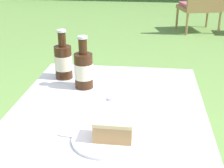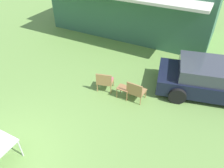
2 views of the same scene
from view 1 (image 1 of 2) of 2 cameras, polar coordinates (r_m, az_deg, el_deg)
name	(u,v)px [view 1 (image 1 of 2)]	position (r m, az deg, el deg)	size (l,w,h in m)	color
wicker_chair_cushioned	(201,4)	(5.30, 15.97, 13.86)	(0.71, 0.66, 0.83)	#9E7547
patio_table	(109,121)	(1.24, -0.57, -6.86)	(0.73, 0.89, 0.69)	silver
cake_on_plate	(110,134)	(0.99, -0.43, -9.05)	(0.21, 0.21, 0.08)	white
cola_bottle_near	(84,69)	(1.34, -5.21, 2.73)	(0.08, 0.08, 0.23)	#381E0F
cola_bottle_far	(63,61)	(1.46, -8.89, 4.24)	(0.08, 0.08, 0.23)	#381E0F
fork	(85,139)	(1.01, -5.04, -9.95)	(0.18, 0.04, 0.01)	silver
loose_bottle_cap	(112,99)	(1.25, -0.07, -2.70)	(0.03, 0.03, 0.01)	silver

